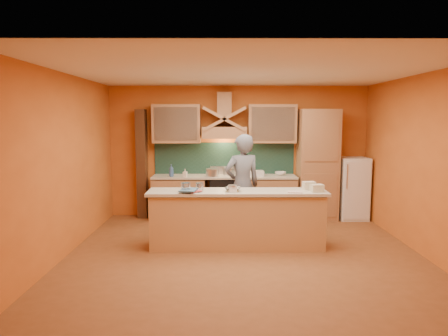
{
  "coord_description": "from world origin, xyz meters",
  "views": [
    {
      "loc": [
        -0.34,
        -6.08,
        2.1
      ],
      "look_at": [
        -0.31,
        0.9,
        1.24
      ],
      "focal_mm": 32.0,
      "sensor_mm": 36.0,
      "label": 1
    }
  ],
  "objects_px": {
    "person": "(242,185)",
    "fridge": "(352,188)",
    "stove": "(224,198)",
    "kitchen_scale": "(232,189)",
    "mixing_bowl": "(233,189)"
  },
  "relations": [
    {
      "from": "person",
      "to": "stove",
      "type": "bearing_deg",
      "value": -95.27
    },
    {
      "from": "fridge",
      "to": "kitchen_scale",
      "type": "relative_size",
      "value": 10.99
    },
    {
      "from": "fridge",
      "to": "kitchen_scale",
      "type": "bearing_deg",
      "value": -141.52
    },
    {
      "from": "fridge",
      "to": "mixing_bowl",
      "type": "bearing_deg",
      "value": -142.68
    },
    {
      "from": "fridge",
      "to": "mixing_bowl",
      "type": "xyz_separation_m",
      "value": [
        -2.58,
        -1.96,
        0.33
      ]
    },
    {
      "from": "person",
      "to": "fridge",
      "type": "bearing_deg",
      "value": -172.25
    },
    {
      "from": "stove",
      "to": "person",
      "type": "bearing_deg",
      "value": -75.69
    },
    {
      "from": "mixing_bowl",
      "to": "person",
      "type": "bearing_deg",
      "value": 75.37
    },
    {
      "from": "kitchen_scale",
      "to": "fridge",
      "type": "bearing_deg",
      "value": 17.73
    },
    {
      "from": "mixing_bowl",
      "to": "stove",
      "type": "bearing_deg",
      "value": 93.6
    },
    {
      "from": "stove",
      "to": "mixing_bowl",
      "type": "relative_size",
      "value": 3.54
    },
    {
      "from": "stove",
      "to": "kitchen_scale",
      "type": "relative_size",
      "value": 7.61
    },
    {
      "from": "kitchen_scale",
      "to": "mixing_bowl",
      "type": "distance_m",
      "value": 0.09
    },
    {
      "from": "person",
      "to": "kitchen_scale",
      "type": "relative_size",
      "value": 15.51
    },
    {
      "from": "stove",
      "to": "person",
      "type": "relative_size",
      "value": 0.49
    }
  ]
}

